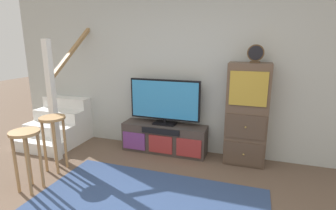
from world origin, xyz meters
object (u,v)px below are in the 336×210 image
object	(u,v)px
television	(165,101)
media_console	(164,138)
side_cabinet	(247,115)
desk_clock	(256,54)
bar_stool_near	(26,147)
bar_stool_far	(54,131)

from	to	relation	value
television	media_console	bearing A→B (deg)	-90.00
media_console	side_cabinet	world-z (taller)	side_cabinet
television	side_cabinet	distance (m)	1.26
desk_clock	bar_stool_near	bearing A→B (deg)	-147.34
bar_stool_near	bar_stool_far	bearing A→B (deg)	97.96
television	bar_stool_near	size ratio (longest dim) A/B	1.51
media_console	bar_stool_far	distance (m)	1.66
bar_stool_far	side_cabinet	bearing A→B (deg)	23.26
media_console	television	bearing A→B (deg)	90.00
bar_stool_far	desk_clock	bearing A→B (deg)	22.50
desk_clock	bar_stool_far	xyz separation A→B (m)	(-2.54, -1.05, -1.03)
side_cabinet	bar_stool_near	distance (m)	2.90
media_console	desk_clock	bearing A→B (deg)	-0.21
side_cabinet	bar_stool_far	size ratio (longest dim) A/B	1.91
media_console	side_cabinet	bearing A→B (deg)	0.47
media_console	bar_stool_near	bearing A→B (deg)	-126.16
bar_stool_far	bar_stool_near	bearing A→B (deg)	-82.04
media_console	desk_clock	world-z (taller)	desk_clock
desk_clock	bar_stool_near	xyz separation A→B (m)	(-2.47, -1.58, -1.05)
desk_clock	bar_stool_near	size ratio (longest dim) A/B	0.33
media_console	bar_stool_far	world-z (taller)	bar_stool_far
television	side_cabinet	bearing A→B (deg)	-0.62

